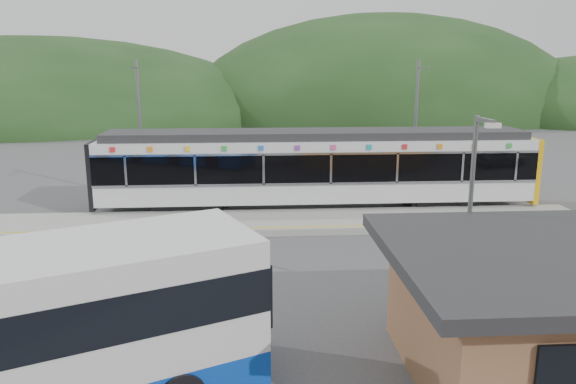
{
  "coord_description": "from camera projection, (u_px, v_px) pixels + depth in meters",
  "views": [
    {
      "loc": [
        -1.49,
        -19.86,
        6.86
      ],
      "look_at": [
        -0.1,
        1.0,
        2.01
      ],
      "focal_mm": 35.0,
      "sensor_mm": 36.0,
      "label": 1
    }
  ],
  "objects": [
    {
      "name": "lamp_post",
      "position": [
        472.0,
        202.0,
        14.55
      ],
      "size": [
        0.36,
        1.0,
        5.55
      ],
      "rotation": [
        0.0,
        0.0,
        0.08
      ],
      "color": "slate",
      "rests_on": "ground"
    },
    {
      "name": "yellow_line",
      "position": [
        289.0,
        227.0,
        22.82
      ],
      "size": [
        26.0,
        0.1,
        0.01
      ],
      "primitive_type": "cube",
      "color": "yellow",
      "rests_on": "platform"
    },
    {
      "name": "hills",
      "position": [
        415.0,
        211.0,
        26.49
      ],
      "size": [
        146.0,
        149.0,
        26.0
      ],
      "color": "#1E3D19",
      "rests_on": "ground"
    },
    {
      "name": "train",
      "position": [
        316.0,
        166.0,
        26.41
      ],
      "size": [
        20.44,
        3.01,
        3.74
      ],
      "color": "black",
      "rests_on": "ground"
    },
    {
      "name": "ground",
      "position": [
        293.0,
        250.0,
        20.95
      ],
      "size": [
        120.0,
        120.0,
        0.0
      ],
      "primitive_type": "plane",
      "color": "#4C4C4F",
      "rests_on": "ground"
    },
    {
      "name": "catenary_mast_east",
      "position": [
        416.0,
        126.0,
        28.9
      ],
      "size": [
        0.18,
        1.8,
        7.0
      ],
      "color": "slate",
      "rests_on": "ground"
    },
    {
      "name": "platform",
      "position": [
        287.0,
        222.0,
        24.12
      ],
      "size": [
        26.0,
        3.2,
        0.3
      ],
      "primitive_type": "cube",
      "color": "#9E9E99",
      "rests_on": "ground"
    },
    {
      "name": "catenary_mast_west",
      "position": [
        140.0,
        128.0,
        27.99
      ],
      "size": [
        0.18,
        1.8,
        7.0
      ],
      "color": "slate",
      "rests_on": "ground"
    }
  ]
}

